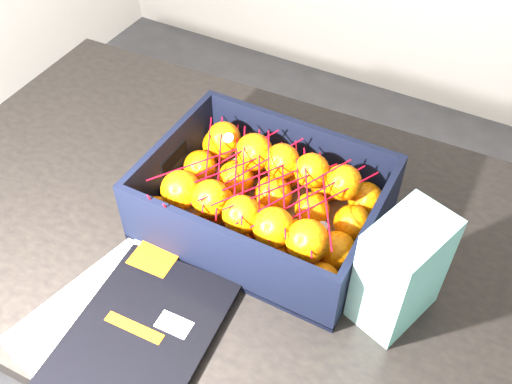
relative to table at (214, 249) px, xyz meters
The scene contains 7 objects.
room_shell 0.68m from the table, 28.99° to the right, with size 3.54×3.54×2.50m.
table is the anchor object (origin of this frame).
magazine_stack 0.29m from the table, 88.18° to the right, with size 0.31×0.32×0.02m.
produce_crate 0.17m from the table, 18.30° to the left, with size 0.40×0.30×0.13m.
clementine_heap 0.19m from the table, 18.08° to the left, with size 0.38×0.28×0.12m.
mesh_net 0.23m from the table, 15.68° to the left, with size 0.33×0.27×0.09m.
retail_carton 0.41m from the table, ahead, with size 0.09×0.13×0.20m, color white.
Camera 1 is at (0.12, -0.42, 1.55)m, focal length 40.02 mm.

